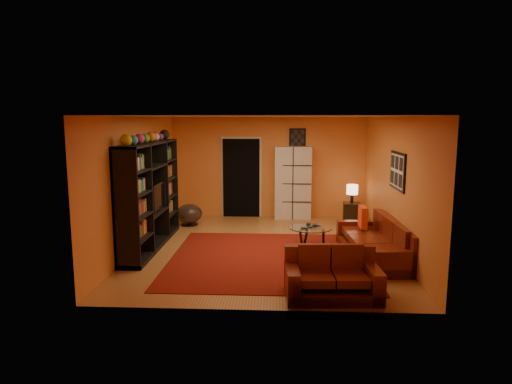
{
  "coord_description": "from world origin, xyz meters",
  "views": [
    {
      "loc": [
        0.28,
        -8.82,
        2.56
      ],
      "look_at": [
        -0.17,
        0.1,
        1.12
      ],
      "focal_mm": 32.0,
      "sensor_mm": 36.0,
      "label": 1
    }
  ],
  "objects_px": {
    "tv": "(153,197)",
    "coffee_table": "(311,230)",
    "sofa": "(379,243)",
    "storage_cabinet": "(293,183)",
    "entertainment_unit": "(150,195)",
    "side_table": "(351,213)",
    "table_lamp": "(352,190)",
    "bowl_chair": "(189,214)",
    "loveseat": "(331,276)"
  },
  "relations": [
    {
      "from": "sofa",
      "to": "coffee_table",
      "type": "xyz_separation_m",
      "value": [
        -1.22,
        0.56,
        0.1
      ]
    },
    {
      "from": "tv",
      "to": "side_table",
      "type": "bearing_deg",
      "value": -62.03
    },
    {
      "from": "loveseat",
      "to": "coffee_table",
      "type": "relative_size",
      "value": 1.64
    },
    {
      "from": "tv",
      "to": "storage_cabinet",
      "type": "bearing_deg",
      "value": -46.03
    },
    {
      "from": "tv",
      "to": "loveseat",
      "type": "xyz_separation_m",
      "value": [
        3.28,
        -2.46,
        -0.71
      ]
    },
    {
      "from": "storage_cabinet",
      "to": "bowl_chair",
      "type": "relative_size",
      "value": 2.96
    },
    {
      "from": "tv",
      "to": "side_table",
      "type": "height_order",
      "value": "tv"
    },
    {
      "from": "side_table",
      "to": "loveseat",
      "type": "bearing_deg",
      "value": -102.18
    },
    {
      "from": "loveseat",
      "to": "table_lamp",
      "type": "xyz_separation_m",
      "value": [
        1.03,
        4.75,
        0.53
      ]
    },
    {
      "from": "storage_cabinet",
      "to": "table_lamp",
      "type": "distance_m",
      "value": 1.53
    },
    {
      "from": "table_lamp",
      "to": "storage_cabinet",
      "type": "bearing_deg",
      "value": 162.0
    },
    {
      "from": "entertainment_unit",
      "to": "loveseat",
      "type": "bearing_deg",
      "value": -36.02
    },
    {
      "from": "tv",
      "to": "coffee_table",
      "type": "distance_m",
      "value": 3.2
    },
    {
      "from": "coffee_table",
      "to": "sofa",
      "type": "bearing_deg",
      "value": -24.62
    },
    {
      "from": "side_table",
      "to": "table_lamp",
      "type": "xyz_separation_m",
      "value": [
        0.0,
        0.0,
        0.57
      ]
    },
    {
      "from": "entertainment_unit",
      "to": "table_lamp",
      "type": "distance_m",
      "value": 4.95
    },
    {
      "from": "coffee_table",
      "to": "side_table",
      "type": "height_order",
      "value": "side_table"
    },
    {
      "from": "entertainment_unit",
      "to": "storage_cabinet",
      "type": "distance_m",
      "value": 4.04
    },
    {
      "from": "storage_cabinet",
      "to": "bowl_chair",
      "type": "xyz_separation_m",
      "value": [
        -2.51,
        -0.92,
        -0.65
      ]
    },
    {
      "from": "loveseat",
      "to": "bowl_chair",
      "type": "relative_size",
      "value": 2.2
    },
    {
      "from": "sofa",
      "to": "table_lamp",
      "type": "height_order",
      "value": "table_lamp"
    },
    {
      "from": "sofa",
      "to": "side_table",
      "type": "bearing_deg",
      "value": 87.52
    },
    {
      "from": "loveseat",
      "to": "table_lamp",
      "type": "relative_size",
      "value": 3.02
    },
    {
      "from": "side_table",
      "to": "coffee_table",
      "type": "bearing_deg",
      "value": -116.72
    },
    {
      "from": "tv",
      "to": "coffee_table",
      "type": "bearing_deg",
      "value": -90.56
    },
    {
      "from": "entertainment_unit",
      "to": "side_table",
      "type": "xyz_separation_m",
      "value": [
        4.36,
        2.33,
        -0.8
      ]
    },
    {
      "from": "tv",
      "to": "loveseat",
      "type": "bearing_deg",
      "value": -126.9
    },
    {
      "from": "storage_cabinet",
      "to": "entertainment_unit",
      "type": "bearing_deg",
      "value": -138.25
    },
    {
      "from": "coffee_table",
      "to": "table_lamp",
      "type": "height_order",
      "value": "table_lamp"
    },
    {
      "from": "sofa",
      "to": "tv",
      "type": "bearing_deg",
      "value": 168.65
    },
    {
      "from": "sofa",
      "to": "entertainment_unit",
      "type": "bearing_deg",
      "value": 169.26
    },
    {
      "from": "sofa",
      "to": "coffee_table",
      "type": "distance_m",
      "value": 1.35
    },
    {
      "from": "table_lamp",
      "to": "sofa",
      "type": "bearing_deg",
      "value": -88.86
    },
    {
      "from": "coffee_table",
      "to": "storage_cabinet",
      "type": "distance_m",
      "value": 2.86
    },
    {
      "from": "loveseat",
      "to": "side_table",
      "type": "bearing_deg",
      "value": -15.21
    },
    {
      "from": "tv",
      "to": "sofa",
      "type": "relative_size",
      "value": 0.4
    },
    {
      "from": "coffee_table",
      "to": "side_table",
      "type": "distance_m",
      "value": 2.6
    },
    {
      "from": "tv",
      "to": "loveseat",
      "type": "distance_m",
      "value": 4.17
    },
    {
      "from": "loveseat",
      "to": "tv",
      "type": "bearing_deg",
      "value": 50.08
    },
    {
      "from": "coffee_table",
      "to": "storage_cabinet",
      "type": "bearing_deg",
      "value": 95.75
    },
    {
      "from": "bowl_chair",
      "to": "table_lamp",
      "type": "relative_size",
      "value": 1.38
    },
    {
      "from": "bowl_chair",
      "to": "table_lamp",
      "type": "bearing_deg",
      "value": 6.54
    },
    {
      "from": "sofa",
      "to": "side_table",
      "type": "relative_size",
      "value": 4.81
    },
    {
      "from": "entertainment_unit",
      "to": "tv",
      "type": "relative_size",
      "value": 3.09
    },
    {
      "from": "coffee_table",
      "to": "side_table",
      "type": "xyz_separation_m",
      "value": [
        1.17,
        2.32,
        -0.13
      ]
    },
    {
      "from": "side_table",
      "to": "entertainment_unit",
      "type": "bearing_deg",
      "value": -151.88
    },
    {
      "from": "table_lamp",
      "to": "entertainment_unit",
      "type": "bearing_deg",
      "value": -151.88
    },
    {
      "from": "entertainment_unit",
      "to": "loveseat",
      "type": "xyz_separation_m",
      "value": [
        3.33,
        -2.42,
        -0.76
      ]
    },
    {
      "from": "storage_cabinet",
      "to": "tv",
      "type": "bearing_deg",
      "value": -138.18
    },
    {
      "from": "bowl_chair",
      "to": "side_table",
      "type": "height_order",
      "value": "bowl_chair"
    }
  ]
}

